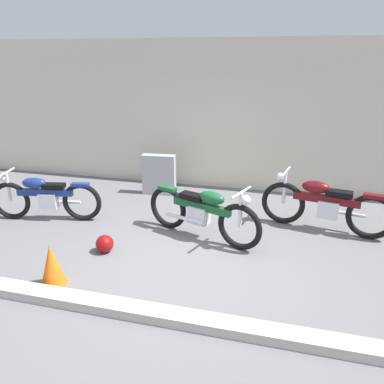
% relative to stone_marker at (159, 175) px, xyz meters
% --- Properties ---
extents(ground_plane, '(40.00, 40.00, 0.00)m').
position_rel_stone_marker_xyz_m(ground_plane, '(1.29, -2.55, -0.42)').
color(ground_plane, slate).
extents(building_wall, '(18.00, 0.30, 3.08)m').
position_rel_stone_marker_xyz_m(building_wall, '(1.29, 0.88, 1.12)').
color(building_wall, beige).
rests_on(building_wall, ground_plane).
extents(curb_strip, '(18.00, 0.24, 0.12)m').
position_rel_stone_marker_xyz_m(curb_strip, '(1.29, -3.78, -0.36)').
color(curb_strip, '#B7B2A8').
rests_on(curb_strip, ground_plane).
extents(stone_marker, '(0.70, 0.25, 0.84)m').
position_rel_stone_marker_xyz_m(stone_marker, '(0.00, 0.00, 0.00)').
color(stone_marker, '#9E9EA3').
rests_on(stone_marker, ground_plane).
extents(helmet, '(0.26, 0.26, 0.26)m').
position_rel_stone_marker_xyz_m(helmet, '(0.04, -2.56, -0.29)').
color(helmet, maroon).
rests_on(helmet, ground_plane).
extents(traffic_cone, '(0.32, 0.32, 0.55)m').
position_rel_stone_marker_xyz_m(traffic_cone, '(-0.20, -3.48, -0.14)').
color(traffic_cone, orange).
rests_on(traffic_cone, ground_plane).
extents(motorcycle_maroon, '(2.09, 0.68, 0.95)m').
position_rel_stone_marker_xyz_m(motorcycle_maroon, '(3.19, -0.98, 0.04)').
color(motorcycle_maroon, black).
rests_on(motorcycle_maroon, ground_plane).
extents(motorcycle_green, '(1.96, 0.89, 0.92)m').
position_rel_stone_marker_xyz_m(motorcycle_green, '(1.33, -1.75, 0.03)').
color(motorcycle_green, black).
rests_on(motorcycle_green, ground_plane).
extents(motorcycle_blue, '(1.93, 0.65, 0.88)m').
position_rel_stone_marker_xyz_m(motorcycle_blue, '(-1.49, -1.75, 0.00)').
color(motorcycle_blue, black).
rests_on(motorcycle_blue, ground_plane).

